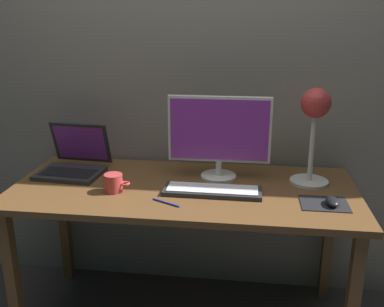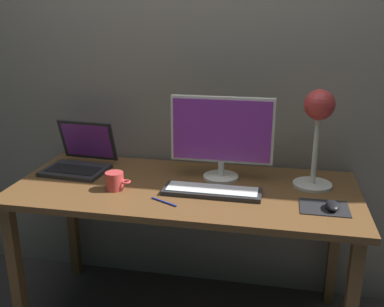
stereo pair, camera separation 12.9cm
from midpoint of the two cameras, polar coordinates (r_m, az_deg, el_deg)
back_wall at (r=2.30m, az=2.75°, el=12.57°), size 4.80×0.06×2.60m
desk at (r=2.08m, az=0.81°, el=-6.35°), size 1.60×0.70×0.74m
monitor at (r=2.08m, az=5.69°, el=2.51°), size 0.49×0.17×0.40m
keyboard_main at (r=1.97m, az=4.53°, el=-4.95°), size 0.44×0.14×0.03m
laptop at (r=2.32m, az=-12.74°, el=-0.32°), size 0.33×0.32×0.24m
desk_lamp at (r=2.05m, az=17.90°, el=4.20°), size 0.18×0.18×0.46m
mousepad at (r=1.93m, az=18.75°, el=-6.73°), size 0.20×0.16×0.00m
mouse at (r=1.91m, az=19.73°, el=-6.45°), size 0.06×0.10×0.03m
coffee_mug at (r=2.02m, az=-8.22°, el=-3.59°), size 0.12×0.08×0.08m
pen at (r=1.87m, az=-1.69°, el=-6.36°), size 0.13×0.07×0.01m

